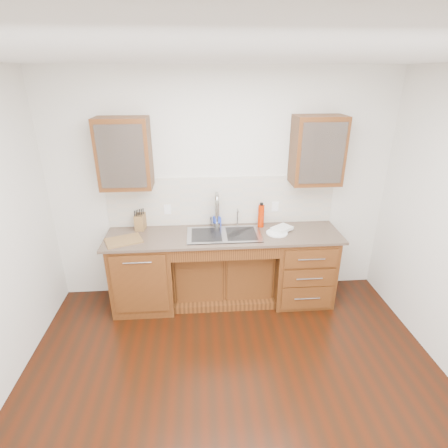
{
  "coord_description": "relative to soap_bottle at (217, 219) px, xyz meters",
  "views": [
    {
      "loc": [
        -0.28,
        -2.2,
        2.61
      ],
      "look_at": [
        0.0,
        1.4,
        1.05
      ],
      "focal_mm": 28.0,
      "sensor_mm": 36.0,
      "label": 1
    }
  ],
  "objects": [
    {
      "name": "water_bottle",
      "position": [
        0.52,
        -0.05,
        0.05
      ],
      "size": [
        0.08,
        0.08,
        0.27
      ],
      "primitive_type": "cylinder",
      "rotation": [
        0.0,
        0.0,
        0.14
      ],
      "color": "#BE2300",
      "rests_on": "countertop"
    },
    {
      "name": "filter_tap",
      "position": [
        0.24,
        -0.02,
        0.03
      ],
      "size": [
        0.02,
        0.02,
        0.24
      ],
      "primitive_type": "cylinder",
      "color": "#999993",
      "rests_on": "countertop"
    },
    {
      "name": "backsplash",
      "position": [
        0.06,
        0.07,
        0.21
      ],
      "size": [
        2.7,
        0.02,
        0.59
      ],
      "primitive_type": "cube",
      "color": "beige",
      "rests_on": "wall_back"
    },
    {
      "name": "outlet_right",
      "position": [
        0.71,
        0.06,
        0.12
      ],
      "size": [
        0.08,
        0.01,
        0.12
      ],
      "primitive_type": "cube",
      "color": "white",
      "rests_on": "backsplash"
    },
    {
      "name": "base_cabinet_center",
      "position": [
        0.06,
        -0.14,
        -0.65
      ],
      "size": [
        1.2,
        0.44,
        0.7
      ],
      "primitive_type": "cube",
      "color": "#593014",
      "rests_on": "ground"
    },
    {
      "name": "cup_left_b",
      "position": [
        -0.85,
        -0.09,
        0.77
      ],
      "size": [
        0.11,
        0.11,
        0.08
      ],
      "primitive_type": "imported",
      "rotation": [
        0.0,
        0.0,
        0.23
      ],
      "color": "silver",
      "rests_on": "upper_cabinet_left"
    },
    {
      "name": "plate",
      "position": [
        0.68,
        -0.27,
        -0.08
      ],
      "size": [
        0.29,
        0.29,
        0.01
      ],
      "primitive_type": "cylinder",
      "rotation": [
        0.0,
        0.0,
        0.2
      ],
      "color": "white",
      "rests_on": "countertop"
    },
    {
      "name": "wall_back",
      "position": [
        0.06,
        0.13,
        0.35
      ],
      "size": [
        4.0,
        0.1,
        2.7
      ],
      "primitive_type": "cube",
      "color": "white",
      "rests_on": "ground"
    },
    {
      "name": "dish_towel",
      "position": [
        0.75,
        -0.2,
        -0.05
      ],
      "size": [
        0.28,
        0.26,
        0.04
      ],
      "primitive_type": "cube",
      "rotation": [
        0.0,
        0.0,
        0.62
      ],
      "color": "silver",
      "rests_on": "plate"
    },
    {
      "name": "cup_right_a",
      "position": [
        1.07,
        -0.09,
        0.78
      ],
      "size": [
        0.15,
        0.15,
        0.1
      ],
      "primitive_type": "imported",
      "rotation": [
        0.0,
        0.0,
        0.2
      ],
      "color": "silver",
      "rests_on": "upper_cabinet_right"
    },
    {
      "name": "cup_left_a",
      "position": [
        -1.04,
        -0.09,
        0.78
      ],
      "size": [
        0.14,
        0.14,
        0.1
      ],
      "primitive_type": "imported",
      "rotation": [
        0.0,
        0.0,
        0.09
      ],
      "color": "white",
      "rests_on": "upper_cabinet_left"
    },
    {
      "name": "faucet",
      "position": [
        -0.01,
        -0.03,
        0.11
      ],
      "size": [
        0.04,
        0.04,
        0.4
      ],
      "primitive_type": "cylinder",
      "color": "#999993",
      "rests_on": "countertop"
    },
    {
      "name": "soap_bottle",
      "position": [
        0.0,
        0.0,
        0.0
      ],
      "size": [
        0.1,
        0.1,
        0.18
      ],
      "primitive_type": "imported",
      "rotation": [
        0.0,
        0.0,
        0.32
      ],
      "color": "blue",
      "rests_on": "countertop"
    },
    {
      "name": "countertop",
      "position": [
        0.06,
        -0.24,
        -0.1
      ],
      "size": [
        2.7,
        0.65,
        0.03
      ],
      "primitive_type": "cube",
      "color": "#84705B",
      "rests_on": "base_cabinet_left"
    },
    {
      "name": "sink",
      "position": [
        0.06,
        -0.26,
        -0.17
      ],
      "size": [
        0.84,
        0.46,
        0.19
      ],
      "primitive_type": "cube",
      "color": "#9E9EA5",
      "rests_on": "countertop"
    },
    {
      "name": "upper_cabinet_left",
      "position": [
        -0.99,
        -0.09,
        0.83
      ],
      "size": [
        0.55,
        0.34,
        0.75
      ],
      "primitive_type": "cube",
      "color": "#593014",
      "rests_on": "wall_back"
    },
    {
      "name": "ground",
      "position": [
        0.06,
        -1.67,
        -1.05
      ],
      "size": [
        4.0,
        3.5,
        0.1
      ],
      "primitive_type": "cube",
      "color": "black"
    },
    {
      "name": "cutting_board",
      "position": [
        -1.05,
        -0.34,
        -0.08
      ],
      "size": [
        0.45,
        0.39,
        0.02
      ],
      "primitive_type": "cube",
      "rotation": [
        0.0,
        0.0,
        0.38
      ],
      "color": "#8E5A3D",
      "rests_on": "countertop"
    },
    {
      "name": "knife_block",
      "position": [
        -0.91,
        -0.01,
        0.01
      ],
      "size": [
        0.12,
        0.18,
        0.19
      ],
      "primitive_type": "cube",
      "rotation": [
        0.0,
        0.0,
        -0.12
      ],
      "color": "#986942",
      "rests_on": "countertop"
    },
    {
      "name": "base_cabinet_left",
      "position": [
        -0.89,
        -0.23,
        -0.56
      ],
      "size": [
        0.7,
        0.62,
        0.88
      ],
      "primitive_type": "cube",
      "color": "#593014",
      "rests_on": "ground"
    },
    {
      "name": "upper_cabinet_right",
      "position": [
        1.11,
        -0.09,
        0.83
      ],
      "size": [
        0.55,
        0.34,
        0.75
      ],
      "primitive_type": "cube",
      "color": "#593014",
      "rests_on": "wall_back"
    },
    {
      "name": "base_cabinet_right",
      "position": [
        1.01,
        -0.23,
        -0.56
      ],
      "size": [
        0.7,
        0.62,
        0.88
      ],
      "primitive_type": "cube",
      "color": "#593014",
      "rests_on": "ground"
    },
    {
      "name": "ceiling",
      "position": [
        0.06,
        -1.67,
        1.75
      ],
      "size": [
        4.0,
        3.5,
        0.1
      ],
      "primitive_type": "cube",
      "color": "white",
      "rests_on": "wall_back"
    },
    {
      "name": "outlet_left",
      "position": [
        -0.59,
        0.06,
        0.12
      ],
      "size": [
        0.08,
        0.01,
        0.12
      ],
      "primitive_type": "cube",
      "color": "white",
      "rests_on": "backsplash"
    },
    {
      "name": "cup_right_b",
      "position": [
        1.2,
        -0.09,
        0.78
      ],
      "size": [
        0.11,
        0.11,
        0.1
      ],
      "primitive_type": "imported",
      "rotation": [
        0.0,
        0.0,
        -0.07
      ],
      "color": "white",
      "rests_on": "upper_cabinet_right"
    }
  ]
}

